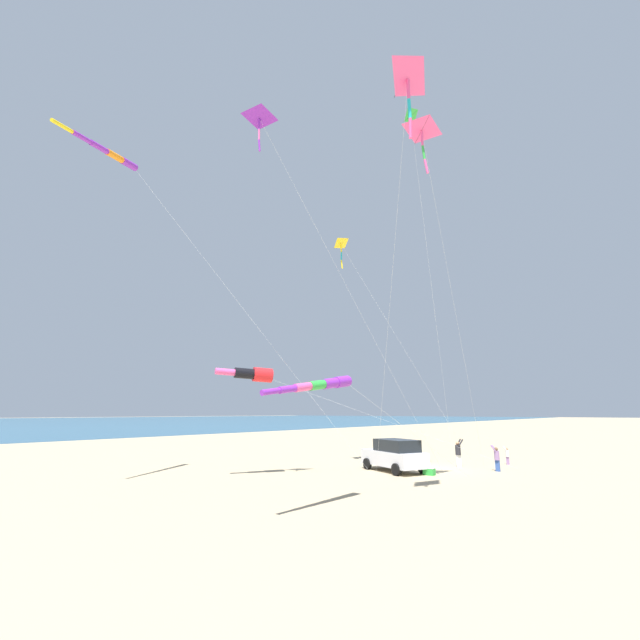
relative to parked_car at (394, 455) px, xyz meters
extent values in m
plane|color=tan|center=(1.04, 2.73, -0.95)|extent=(600.00, 600.00, 0.00)
cube|color=silver|center=(-0.09, 0.04, -0.20)|extent=(4.68, 3.42, 0.84)
cube|color=black|center=(0.22, -0.10, 0.56)|extent=(3.02, 2.53, 0.68)
cylinder|color=black|center=(-1.80, -0.22, -0.62)|extent=(0.69, 0.47, 0.66)
cylinder|color=black|center=(-1.06, 1.47, -0.62)|extent=(0.69, 0.47, 0.66)
cylinder|color=black|center=(0.88, -1.39, -0.62)|extent=(0.69, 0.47, 0.66)
cylinder|color=black|center=(1.62, 0.30, -0.62)|extent=(0.69, 0.47, 0.66)
cube|color=green|center=(2.16, 0.01, -0.77)|extent=(0.60, 0.40, 0.36)
cube|color=white|center=(2.16, 0.01, -0.56)|extent=(0.62, 0.42, 0.06)
cube|color=silver|center=(2.14, 4.42, -0.58)|extent=(0.30, 0.31, 0.74)
cylinder|color=#232328|center=(2.14, 4.42, 0.09)|extent=(0.48, 0.48, 0.61)
sphere|color=#A37551|center=(2.14, 4.42, 0.52)|extent=(0.23, 0.23, 0.23)
cylinder|color=#232328|center=(2.12, 4.63, 0.56)|extent=(0.31, 0.34, 0.46)
cylinder|color=#232328|center=(2.35, 4.43, 0.56)|extent=(0.31, 0.34, 0.46)
cube|color=#8E6B9E|center=(4.19, 7.73, -0.70)|extent=(0.22, 0.16, 0.51)
cylinder|color=silver|center=(4.19, 7.73, -0.23)|extent=(0.29, 0.29, 0.42)
sphere|color=#A37551|center=(4.19, 7.73, 0.06)|extent=(0.16, 0.16, 0.16)
cylinder|color=silver|center=(4.13, 7.60, 0.09)|extent=(0.26, 0.14, 0.32)
cylinder|color=silver|center=(4.06, 7.79, 0.09)|extent=(0.26, 0.14, 0.32)
cube|color=#335199|center=(4.67, 3.95, -0.63)|extent=(0.26, 0.14, 0.64)
cylinder|color=#8E6B9E|center=(4.67, 3.95, -0.04)|extent=(0.31, 0.31, 0.53)
sphere|color=brown|center=(4.67, 3.95, 0.32)|extent=(0.20, 0.20, 0.20)
cylinder|color=#8E6B9E|center=(4.55, 3.81, 0.36)|extent=(0.33, 0.10, 0.40)
cylinder|color=#8E6B9E|center=(4.53, 4.07, 0.36)|extent=(0.33, 0.10, 0.40)
pyramid|color=#EF4C93|center=(6.61, -9.41, 15.83)|extent=(1.16, 1.93, 0.95)
cylinder|color=black|center=(6.68, -9.41, 15.74)|extent=(1.35, 0.06, 1.09)
cylinder|color=#EF4C93|center=(6.66, -9.38, 15.22)|extent=(0.22, 0.24, 0.87)
cylinder|color=#1EB7C6|center=(6.64, -9.32, 14.37)|extent=(0.18, 0.22, 0.87)
cylinder|color=#EF4C93|center=(6.61, -9.28, 13.51)|extent=(0.23, 0.22, 0.86)
cylinder|color=white|center=(3.28, -5.65, 7.36)|extent=(6.82, 7.54, 16.62)
pyramid|color=#EF4C93|center=(5.38, -5.47, 16.36)|extent=(1.80, 2.00, 0.65)
cylinder|color=black|center=(5.41, -5.49, 16.27)|extent=(1.19, 0.74, 0.66)
cylinder|color=#EF4C93|center=(5.39, -5.46, 15.81)|extent=(0.21, 0.23, 0.77)
cylinder|color=green|center=(5.39, -5.39, 15.05)|extent=(0.21, 0.22, 0.77)
cylinder|color=#EF4C93|center=(5.46, -5.34, 14.29)|extent=(0.25, 0.22, 0.77)
cylinder|color=white|center=(4.44, -0.17, 7.63)|extent=(1.96, 10.66, 17.16)
cylinder|color=red|center=(-4.55, -6.61, 4.55)|extent=(1.21, 1.34, 0.85)
cylinder|color=black|center=(-5.02, -7.55, 4.60)|extent=(1.01, 1.23, 0.63)
cylinder|color=#EF4C93|center=(-5.50, -8.50, 4.64)|extent=(0.81, 1.12, 0.41)
cylinder|color=white|center=(0.47, -0.06, 1.69)|extent=(9.56, 12.16, 5.28)
cylinder|color=purple|center=(-8.71, -13.51, 16.26)|extent=(0.94, 1.27, 0.65)
cylinder|color=orange|center=(-8.16, -14.51, 16.00)|extent=(0.89, 1.23, 0.59)
cylinder|color=purple|center=(-7.61, -15.52, 15.74)|extent=(0.83, 1.20, 0.54)
cylinder|color=purple|center=(-7.06, -16.52, 15.48)|extent=(0.78, 1.16, 0.49)
cylinder|color=yellow|center=(-6.51, -17.52, 15.22)|extent=(0.73, 1.12, 0.44)
cylinder|color=white|center=(-4.76, -7.37, 7.67)|extent=(8.47, 11.28, 17.25)
pyramid|color=green|center=(3.44, -2.58, 20.00)|extent=(0.91, 1.22, 0.46)
cylinder|color=black|center=(3.47, -2.57, 19.94)|extent=(0.85, 0.22, 0.50)
cylinder|color=green|center=(3.49, -2.57, 19.65)|extent=(0.12, 0.09, 0.50)
cylinder|color=blue|center=(3.51, -2.56, 19.15)|extent=(0.10, 0.11, 0.49)
cylinder|color=green|center=(3.51, -2.52, 18.66)|extent=(0.08, 0.13, 0.50)
cylinder|color=white|center=(2.76, 0.60, 9.48)|extent=(1.43, 6.36, 20.86)
pyramid|color=yellow|center=(-2.93, -1.23, 13.97)|extent=(1.25, 1.53, 0.55)
cylinder|color=black|center=(-2.90, -1.21, 13.90)|extent=(0.99, 0.40, 0.59)
cylinder|color=yellow|center=(-2.89, -1.19, 13.54)|extent=(0.15, 0.16, 0.60)
cylinder|color=#1EB7C6|center=(-2.87, -1.20, 12.95)|extent=(0.13, 0.17, 0.60)
cylinder|color=yellow|center=(-2.83, -1.21, 12.36)|extent=(0.18, 0.17, 0.60)
cylinder|color=white|center=(-0.19, 2.41, 6.45)|extent=(5.42, 7.25, 14.81)
pyramid|color=purple|center=(-1.29, -10.34, 17.45)|extent=(1.48, 1.62, 0.70)
cylinder|color=black|center=(-1.24, -10.37, 17.38)|extent=(0.84, 0.60, 0.80)
cylinder|color=purple|center=(-1.24, -10.37, 17.00)|extent=(0.14, 0.14, 0.63)
cylinder|color=#EF4C93|center=(-1.23, -10.38, 16.37)|extent=(0.17, 0.14, 0.64)
cylinder|color=purple|center=(-1.19, -10.36, 15.73)|extent=(0.17, 0.18, 0.64)
cylinder|color=white|center=(0.43, -4.22, 8.19)|extent=(3.36, 12.31, 18.29)
cylinder|color=purple|center=(3.01, -9.20, 3.67)|extent=(0.46, 0.83, 0.54)
cylinder|color=purple|center=(2.99, -9.97, 3.57)|extent=(0.41, 0.83, 0.50)
cylinder|color=green|center=(2.97, -10.73, 3.46)|extent=(0.37, 0.82, 0.45)
cylinder|color=#EF4C93|center=(2.95, -11.49, 3.36)|extent=(0.32, 0.81, 0.40)
cylinder|color=purple|center=(2.93, -12.25, 3.25)|extent=(0.27, 0.80, 0.35)
cylinder|color=purple|center=(2.92, -13.02, 3.15)|extent=(0.22, 0.80, 0.30)
cylinder|color=white|center=(3.58, -4.05, 1.33)|extent=(1.13, 9.55, 4.57)
camera|label=1|loc=(12.90, -22.49, 2.48)|focal=22.97mm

